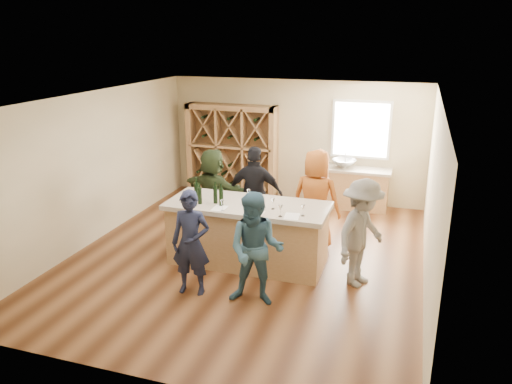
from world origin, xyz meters
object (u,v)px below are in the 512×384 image
(wine_rack, at_px, (232,151))
(wine_bottle_d, at_px, (221,197))
(wine_bottle_a, at_px, (197,192))
(person_near_left, at_px, (191,243))
(person_far_left, at_px, (213,192))
(person_near_right, at_px, (256,250))
(sink, at_px, (344,164))
(tasting_counter_base, at_px, (248,236))
(person_server, at_px, (362,233))
(person_far_mid, at_px, (255,194))
(wine_bottle_b, at_px, (200,196))
(person_far_right, at_px, (316,199))
(wine_bottle_c, at_px, (215,195))

(wine_rack, height_order, wine_bottle_d, wine_rack)
(wine_bottle_a, relative_size, person_near_left, 0.20)
(wine_bottle_d, distance_m, person_far_left, 1.53)
(person_near_right, bearing_deg, wine_bottle_a, 136.34)
(person_near_left, bearing_deg, sink, 64.86)
(tasting_counter_base, xyz_separation_m, person_server, (1.92, -0.19, 0.36))
(person_near_right, bearing_deg, wine_bottle_d, 126.95)
(person_near_right, distance_m, person_far_mid, 2.36)
(wine_bottle_a, distance_m, person_server, 2.81)
(sink, distance_m, tasting_counter_base, 3.65)
(tasting_counter_base, relative_size, wine_bottle_b, 9.26)
(sink, relative_size, person_server, 0.31)
(person_server, distance_m, person_far_left, 3.26)
(person_far_left, bearing_deg, person_far_right, -164.03)
(wine_rack, height_order, person_far_mid, wine_rack)
(person_far_mid, bearing_deg, person_far_right, 177.60)
(person_far_mid, bearing_deg, sink, -121.70)
(wine_bottle_a, distance_m, person_near_right, 1.84)
(wine_rack, distance_m, person_server, 5.10)
(person_far_left, bearing_deg, person_near_left, 122.30)
(person_near_right, xyz_separation_m, person_server, (1.37, 1.05, 0.01))
(person_far_right, distance_m, person_far_left, 2.04)
(person_near_left, height_order, person_far_mid, person_far_mid)
(wine_rack, xyz_separation_m, person_far_left, (0.51, -2.42, -0.25))
(person_server, bearing_deg, person_near_right, 151.79)
(wine_rack, height_order, sink, wine_rack)
(sink, xyz_separation_m, wine_bottle_a, (-1.97, -3.57, 0.23))
(person_server, height_order, person_far_mid, person_far_mid)
(wine_bottle_c, relative_size, person_near_right, 0.17)
(sink, xyz_separation_m, wine_bottle_c, (-1.63, -3.58, 0.21))
(person_far_right, bearing_deg, wine_bottle_d, 50.29)
(person_near_right, relative_size, person_server, 0.98)
(wine_rack, bearing_deg, person_server, -46.48)
(tasting_counter_base, height_order, wine_bottle_b, wine_bottle_b)
(person_far_mid, bearing_deg, wine_bottle_d, 77.47)
(wine_bottle_c, bearing_deg, person_near_left, -87.68)
(person_near_left, xyz_separation_m, person_near_right, (1.02, -0.01, 0.04))
(wine_bottle_d, distance_m, person_server, 2.33)
(wine_bottle_a, height_order, person_near_right, person_near_right)
(wine_rack, relative_size, wine_bottle_a, 6.89)
(tasting_counter_base, height_order, person_server, person_server)
(wine_bottle_b, distance_m, person_far_mid, 1.41)
(wine_bottle_d, bearing_deg, wine_bottle_b, -175.69)
(person_server, bearing_deg, wine_rack, 67.87)
(tasting_counter_base, xyz_separation_m, person_far_left, (-1.08, 1.08, 0.35))
(person_near_left, bearing_deg, person_far_mid, 76.33)
(person_near_right, xyz_separation_m, person_far_right, (0.41, 2.26, 0.08))
(wine_bottle_c, bearing_deg, wine_rack, 106.40)
(wine_rack, relative_size, wine_bottle_d, 7.32)
(wine_bottle_a, height_order, wine_bottle_d, wine_bottle_a)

